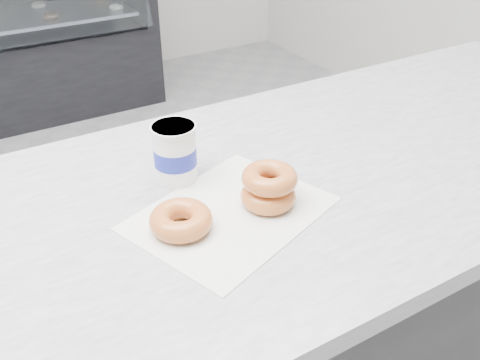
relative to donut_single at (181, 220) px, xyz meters
name	(u,v)px	position (x,y,z in m)	size (l,w,h in m)	color
wax_paper	(231,213)	(0.10, 0.00, -0.02)	(0.34, 0.26, 0.00)	silver
donut_single	(181,220)	(0.00, 0.00, 0.00)	(0.11, 0.11, 0.04)	orange
donut_stack	(269,187)	(0.17, -0.01, 0.02)	(0.12, 0.12, 0.07)	orange
coffee_cup	(175,153)	(0.06, 0.15, 0.04)	(0.10, 0.10, 0.12)	white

